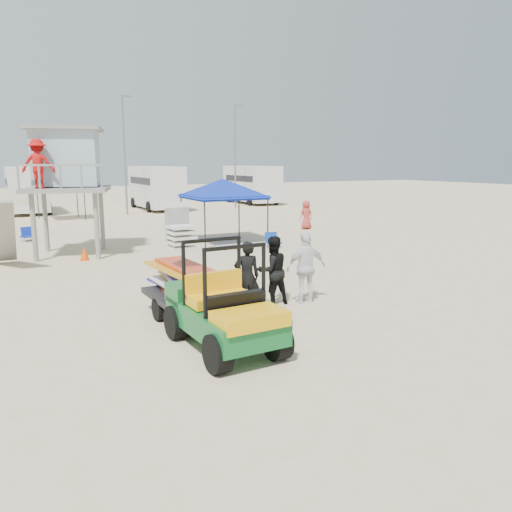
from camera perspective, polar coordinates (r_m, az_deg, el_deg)
name	(u,v)px	position (r m, az deg, el deg)	size (l,w,h in m)	color
ground	(305,349)	(9.87, 5.61, -10.58)	(140.00, 140.00, 0.00)	beige
utility_cart	(223,301)	(9.56, -3.77, -5.16)	(1.50, 2.78, 2.07)	#0E5B25
surf_trailer	(182,277)	(11.68, -8.40, -2.34)	(1.48, 2.62, 2.36)	black
man_left	(247,277)	(12.00, -1.06, -2.37)	(0.63, 0.41, 1.73)	black
man_mid	(272,271)	(12.61, 1.88, -1.67)	(0.85, 0.66, 1.75)	black
man_right	(306,267)	(12.82, 5.75, -1.30)	(1.08, 0.45, 1.85)	white
lifeguard_tower	(63,163)	(20.58, -21.19, 9.90)	(3.67, 3.67, 4.76)	gray
canopy_blue	(223,182)	(22.50, -3.79, 8.45)	(3.14, 3.14, 3.25)	black
canopy_white_c	(59,175)	(33.81, -21.60, 8.57)	(2.67, 2.67, 3.32)	black
umbrella_b	(32,216)	(27.04, -24.28, 4.17)	(2.08, 2.12, 1.90)	yellow
cone_far	(84,254)	(19.48, -19.02, 0.27)	(0.34, 0.34, 0.50)	#D94606
beach_chair_a	(27,234)	(25.27, -24.67, 2.29)	(0.67, 0.72, 0.64)	#0E259F
beach_chair_b	(273,240)	(21.24, 1.90, 1.84)	(0.59, 0.63, 0.64)	#0E349F
beach_chair_c	(185,231)	(24.31, -8.14, 2.86)	(0.64, 0.69, 0.64)	#1042B4
rv_mid_left	(26,188)	(39.26, -24.77, 7.12)	(2.65, 6.50, 3.25)	silver
rv_mid_right	(156,186)	(39.30, -11.34, 7.88)	(2.64, 7.00, 3.25)	silver
rv_far_right	(252,183)	(44.05, -0.50, 8.37)	(2.64, 6.60, 3.25)	silver
light_pole_left	(125,156)	(35.61, -14.79, 11.02)	(0.14, 0.14, 8.00)	slate
light_pole_right	(235,157)	(40.01, -2.40, 11.28)	(0.14, 0.14, 8.00)	slate
distant_beachgoers	(48,221)	(25.72, -22.72, 3.70)	(19.56, 5.26, 1.67)	teal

